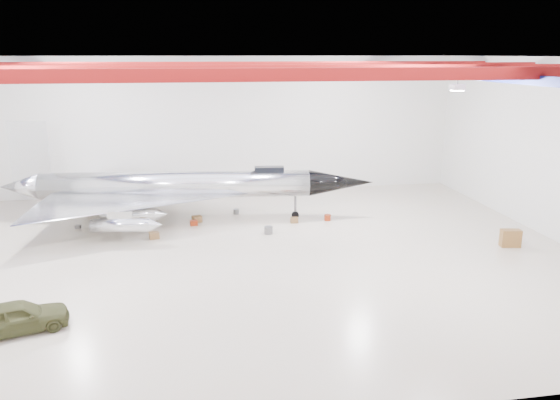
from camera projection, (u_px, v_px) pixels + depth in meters
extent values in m
plane|color=beige|center=(230.00, 256.00, 31.13)|extent=(40.00, 40.00, 0.00)
plane|color=silver|center=(213.00, 126.00, 43.99)|extent=(40.00, 0.00, 40.00)
plane|color=silver|center=(558.00, 151.00, 32.95)|extent=(0.00, 30.00, 30.00)
plane|color=#0A0F38|center=(225.00, 57.00, 28.28)|extent=(40.00, 40.00, 0.00)
cube|color=maroon|center=(243.00, 75.00, 19.87)|extent=(39.50, 0.25, 0.50)
cube|color=maroon|center=(229.00, 70.00, 25.58)|extent=(39.50, 0.25, 0.50)
cube|color=maroon|center=(221.00, 67.00, 31.29)|extent=(39.50, 0.25, 0.50)
cube|color=maroon|center=(215.00, 65.00, 37.01)|extent=(39.50, 0.25, 0.50)
cube|color=#0B1144|center=(440.00, 73.00, 30.46)|extent=(0.25, 29.50, 0.40)
cube|color=silver|center=(457.00, 87.00, 24.53)|extent=(0.55, 0.55, 0.25)
cube|color=silver|center=(51.00, 79.00, 32.71)|extent=(0.55, 0.55, 0.25)
cube|color=silver|center=(370.00, 77.00, 35.95)|extent=(0.55, 0.55, 0.25)
cylinder|color=silver|center=(176.00, 185.00, 37.11)|extent=(18.21, 3.85, 1.81)
cone|color=black|center=(341.00, 183.00, 37.72)|extent=(4.71, 2.31, 1.81)
cone|color=silver|center=(20.00, 187.00, 36.55)|extent=(2.91, 2.11, 1.81)
cube|color=silver|center=(29.00, 152.00, 35.99)|extent=(2.53, 0.40, 4.08)
cube|color=black|center=(269.00, 170.00, 37.20)|extent=(2.06, 0.95, 0.45)
cylinder|color=silver|center=(121.00, 225.00, 32.49)|extent=(3.51, 1.20, 0.82)
cylinder|color=silver|center=(129.00, 215.00, 34.67)|extent=(3.51, 1.20, 0.82)
cylinder|color=silver|center=(144.00, 193.00, 39.91)|extent=(3.51, 1.20, 0.82)
cylinder|color=silver|center=(150.00, 186.00, 42.10)|extent=(3.51, 1.20, 0.82)
cylinder|color=#59595B|center=(295.00, 207.00, 37.99)|extent=(0.16, 0.16, 1.63)
cylinder|color=black|center=(295.00, 215.00, 38.14)|extent=(0.53, 0.26, 0.51)
cylinder|color=#59595B|center=(116.00, 219.00, 35.18)|extent=(0.16, 0.16, 1.63)
cylinder|color=black|center=(117.00, 228.00, 35.32)|extent=(0.53, 0.26, 0.51)
cylinder|color=#59595B|center=(131.00, 201.00, 39.55)|extent=(0.16, 0.16, 1.63)
cylinder|color=black|center=(132.00, 209.00, 39.69)|extent=(0.53, 0.26, 0.51)
imported|color=#3B3D1E|center=(17.00, 317.00, 22.43)|extent=(4.30, 2.70, 1.37)
cube|color=brown|center=(510.00, 238.00, 32.50)|extent=(1.23, 0.77, 1.05)
cube|color=olive|center=(154.00, 235.00, 33.97)|extent=(0.67, 0.57, 0.41)
cube|color=maroon|center=(194.00, 223.00, 36.64)|extent=(0.52, 0.44, 0.34)
cylinder|color=#59595B|center=(269.00, 230.00, 34.87)|extent=(0.67, 0.67, 0.48)
cube|color=olive|center=(294.00, 220.00, 37.21)|extent=(0.54, 0.45, 0.36)
cube|color=#59595B|center=(78.00, 227.00, 35.96)|extent=(0.39, 0.35, 0.23)
cylinder|color=maroon|center=(328.00, 217.00, 37.72)|extent=(0.61, 0.61, 0.41)
cube|color=olive|center=(197.00, 219.00, 37.35)|extent=(0.74, 0.67, 0.43)
cylinder|color=#59595B|center=(236.00, 212.00, 39.21)|extent=(0.49, 0.49, 0.36)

